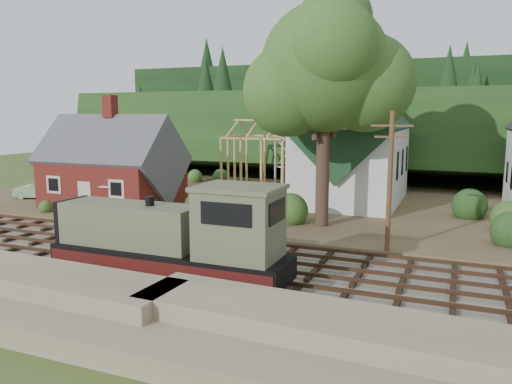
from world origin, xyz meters
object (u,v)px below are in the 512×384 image
at_px(locomotive, 177,240).
at_px(car_green, 37,192).
at_px(patio_set, 113,184).
at_px(car_blue, 238,214).

bearing_deg(locomotive, car_green, 148.75).
relative_size(locomotive, car_green, 3.01).
bearing_deg(car_green, patio_set, -120.29).
distance_m(locomotive, patio_set, 16.96).
relative_size(locomotive, patio_set, 4.46).
bearing_deg(locomotive, patio_set, 137.75).
bearing_deg(car_blue, car_green, 151.58).
distance_m(locomotive, car_green, 26.79).
height_order(car_blue, car_green, car_green).
bearing_deg(locomotive, car_blue, 100.71).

